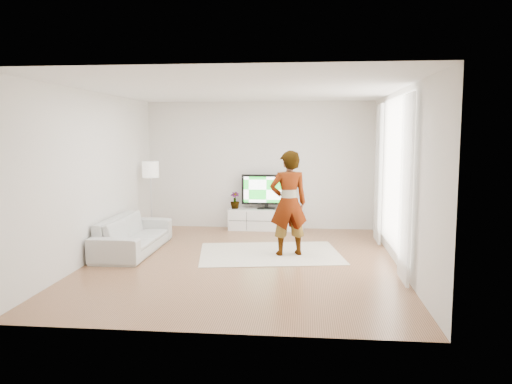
# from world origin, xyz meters

# --- Properties ---
(floor) EXTENTS (6.00, 6.00, 0.00)m
(floor) POSITION_xyz_m (0.00, 0.00, 0.00)
(floor) COLOR #A36E49
(floor) RESTS_ON ground
(ceiling) EXTENTS (6.00, 6.00, 0.00)m
(ceiling) POSITION_xyz_m (0.00, 0.00, 2.80)
(ceiling) COLOR white
(ceiling) RESTS_ON wall_back
(wall_left) EXTENTS (0.02, 6.00, 2.80)m
(wall_left) POSITION_xyz_m (-2.50, 0.00, 1.40)
(wall_left) COLOR silver
(wall_left) RESTS_ON floor
(wall_right) EXTENTS (0.02, 6.00, 2.80)m
(wall_right) POSITION_xyz_m (2.50, 0.00, 1.40)
(wall_right) COLOR silver
(wall_right) RESTS_ON floor
(wall_back) EXTENTS (5.00, 0.02, 2.80)m
(wall_back) POSITION_xyz_m (0.00, 3.00, 1.40)
(wall_back) COLOR silver
(wall_back) RESTS_ON floor
(wall_front) EXTENTS (5.00, 0.02, 2.80)m
(wall_front) POSITION_xyz_m (0.00, -3.00, 1.40)
(wall_front) COLOR silver
(wall_front) RESTS_ON floor
(window) EXTENTS (0.01, 2.60, 2.50)m
(window) POSITION_xyz_m (2.48, 0.30, 1.45)
(window) COLOR white
(window) RESTS_ON wall_right
(curtain_near) EXTENTS (0.04, 0.70, 2.60)m
(curtain_near) POSITION_xyz_m (2.40, -1.00, 1.35)
(curtain_near) COLOR white
(curtain_near) RESTS_ON floor
(curtain_far) EXTENTS (0.04, 0.70, 2.60)m
(curtain_far) POSITION_xyz_m (2.40, 1.60, 1.35)
(curtain_far) COLOR white
(curtain_far) RESTS_ON floor
(media_console) EXTENTS (1.64, 0.47, 0.46)m
(media_console) POSITION_xyz_m (0.17, 2.76, 0.23)
(media_console) COLOR white
(media_console) RESTS_ON floor
(television) EXTENTS (1.08, 0.21, 0.75)m
(television) POSITION_xyz_m (0.17, 2.79, 0.87)
(television) COLOR black
(television) RESTS_ON media_console
(game_console) EXTENTS (0.06, 0.18, 0.24)m
(game_console) POSITION_xyz_m (0.89, 2.76, 0.58)
(game_console) COLOR white
(game_console) RESTS_ON media_console
(potted_plant) EXTENTS (0.21, 0.21, 0.37)m
(potted_plant) POSITION_xyz_m (-0.52, 2.77, 0.64)
(potted_plant) COLOR #3F7238
(potted_plant) RESTS_ON media_console
(rug) EXTENTS (2.69, 2.13, 0.01)m
(rug) POSITION_xyz_m (0.41, 0.57, 0.01)
(rug) COLOR beige
(rug) RESTS_ON floor
(player) EXTENTS (0.76, 0.61, 1.81)m
(player) POSITION_xyz_m (0.73, 0.50, 0.92)
(player) COLOR #334772
(player) RESTS_ON rug
(sofa) EXTENTS (0.84, 2.14, 0.63)m
(sofa) POSITION_xyz_m (-2.04, 0.50, 0.31)
(sofa) COLOR beige
(sofa) RESTS_ON floor
(floor_lamp) EXTENTS (0.34, 0.34, 1.53)m
(floor_lamp) POSITION_xyz_m (-2.20, 2.10, 1.29)
(floor_lamp) COLOR silver
(floor_lamp) RESTS_ON floor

